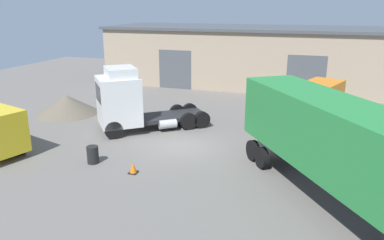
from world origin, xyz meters
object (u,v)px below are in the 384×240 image
object	(u,v)px
tractor_unit_white	(128,102)
traffic_cone	(133,168)
oil_drum	(93,155)
delivery_van_orange	(315,105)
gravel_pile	(67,104)
container_trailer_green	(338,142)

from	to	relation	value
tractor_unit_white	traffic_cone	world-z (taller)	tractor_unit_white
oil_drum	traffic_cone	bearing A→B (deg)	-9.78
tractor_unit_white	delivery_van_orange	size ratio (longest dim) A/B	1.20
gravel_pile	container_trailer_green	bearing A→B (deg)	-22.83
container_trailer_green	oil_drum	distance (m)	11.42
gravel_pile	traffic_cone	bearing A→B (deg)	-39.37
delivery_van_orange	container_trailer_green	bearing A→B (deg)	-154.80
traffic_cone	oil_drum	bearing A→B (deg)	170.22
delivery_van_orange	oil_drum	bearing A→B (deg)	152.52
gravel_pile	oil_drum	size ratio (longest dim) A/B	5.11
tractor_unit_white	delivery_van_orange	xyz separation A→B (m)	(10.92, 4.38, -0.35)
gravel_pile	traffic_cone	distance (m)	11.97
container_trailer_green	tractor_unit_white	bearing A→B (deg)	-150.13
container_trailer_green	gravel_pile	distance (m)	19.63
tractor_unit_white	delivery_van_orange	distance (m)	11.77
gravel_pile	oil_drum	distance (m)	9.88
gravel_pile	oil_drum	world-z (taller)	gravel_pile
container_trailer_green	oil_drum	size ratio (longest dim) A/B	12.31
oil_drum	traffic_cone	world-z (taller)	oil_drum
delivery_van_orange	tractor_unit_white	bearing A→B (deg)	131.78
oil_drum	delivery_van_orange	bearing A→B (deg)	42.60
container_trailer_green	delivery_van_orange	distance (m)	9.98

